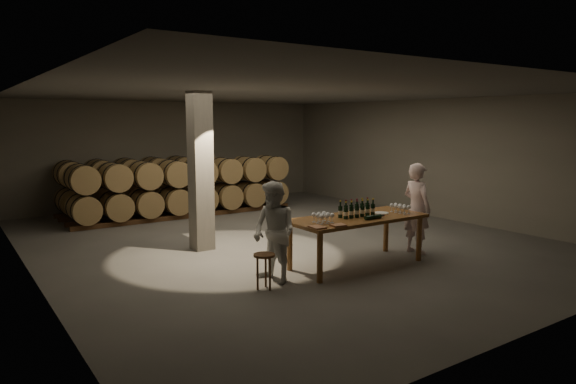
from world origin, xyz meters
TOP-DOWN VIEW (x-y plane):
  - room at (-1.80, 0.20)m, footprint 12.00×12.00m
  - tasting_table at (0.00, -2.50)m, footprint 2.60×1.10m
  - barrel_stack_back at (-1.35, 5.20)m, footprint 4.70×0.95m
  - barrel_stack_front at (-0.57, 3.80)m, footprint 6.26×0.95m
  - bottle_cluster at (0.01, -2.48)m, footprint 0.73×0.23m
  - lying_bottles at (0.09, -2.83)m, footprint 0.45×0.08m
  - glass_cluster_left at (-0.83, -2.57)m, footprint 0.30×0.30m
  - glass_cluster_right at (0.95, -2.64)m, footprint 0.19×0.41m
  - plate at (0.60, -2.50)m, footprint 0.28×0.28m
  - notebook_near at (-0.82, -2.95)m, footprint 0.25×0.21m
  - notebook_corner at (-1.18, -2.86)m, footprint 0.23×0.28m
  - pen at (-0.75, -2.95)m, footprint 0.15×0.06m
  - stool at (-2.09, -2.69)m, footprint 0.34×0.34m
  - person_man at (1.57, -2.51)m, footprint 0.45×0.67m
  - person_woman at (-1.76, -2.47)m, footprint 0.75×0.89m

SIDE VIEW (x-z plane):
  - stool at x=-2.09m, z-range 0.18..0.74m
  - tasting_table at x=0.00m, z-range 0.35..1.25m
  - barrel_stack_back at x=-1.35m, z-range 0.04..1.61m
  - barrel_stack_front at x=-0.57m, z-range 0.04..1.61m
  - person_woman at x=-1.76m, z-range 0.00..1.65m
  - person_man at x=1.57m, z-range 0.00..1.80m
  - pen at x=-0.75m, z-range 0.90..0.91m
  - plate at x=0.60m, z-range 0.90..0.92m
  - notebook_corner at x=-1.18m, z-range 0.90..0.92m
  - notebook_near at x=-0.82m, z-range 0.90..0.93m
  - lying_bottles at x=0.09m, z-range 0.90..0.98m
  - bottle_cluster at x=0.01m, z-range 0.86..1.17m
  - glass_cluster_right at x=0.95m, z-range 0.94..1.10m
  - glass_cluster_left at x=-0.83m, z-range 0.94..1.11m
  - room at x=-1.80m, z-range -4.40..7.60m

